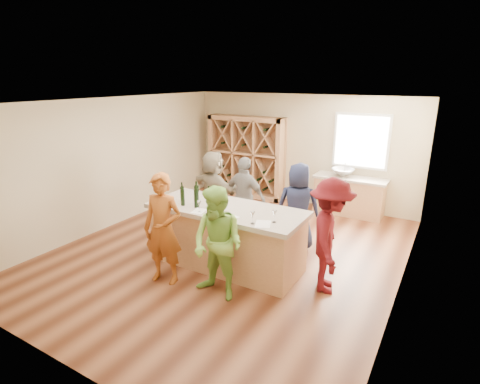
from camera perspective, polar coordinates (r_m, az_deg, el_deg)
The scene contains 34 objects.
floor at distance 7.31m, azimuth -1.49°, elevation -9.32°, with size 6.00×7.00×0.10m, color brown.
ceiling at distance 6.55m, azimuth -1.69°, elevation 14.03°, with size 6.00×7.00×0.10m, color white.
wall_back at distance 9.90m, azimuth 9.38°, elevation 6.42°, with size 6.00×0.10×2.80m, color #C9B891.
wall_front at distance 4.39m, azimuth -27.19°, elevation -9.21°, with size 6.00×0.10×2.80m, color #C9B891.
wall_left at distance 8.74m, azimuth -18.88°, elevation 4.31°, with size 0.10×7.00×2.80m, color #C9B891.
wall_right at distance 5.85m, azimuth 24.74°, elevation -2.46°, with size 0.10×7.00×2.80m, color #C9B891.
window_frame at distance 9.34m, azimuth 17.97°, elevation 7.37°, with size 1.30×0.06×1.30m, color white.
window_pane at distance 9.31m, azimuth 17.92°, elevation 7.34°, with size 1.18×0.01×1.18m, color white.
wine_rack at distance 10.34m, azimuth 0.93°, elevation 5.40°, with size 2.20×0.45×2.20m, color tan.
back_counter_base at distance 9.41m, azimuth 16.27°, elevation -0.71°, with size 1.60×0.58×0.86m, color tan.
back_counter_top at distance 9.28m, azimuth 16.51°, elevation 1.99°, with size 1.70×0.62×0.06m, color #B2A392.
sink at distance 9.30m, azimuth 15.38°, elevation 2.90°, with size 0.54×0.54×0.19m, color silver.
faucet at distance 9.46m, azimuth 15.70°, elevation 3.46°, with size 0.02×0.02×0.30m, color silver.
tasting_counter_base at distance 6.59m, azimuth -2.03°, elevation -7.11°, with size 2.60×1.00×1.00m, color tan.
tasting_counter_top at distance 6.38m, azimuth -2.08°, elevation -2.69°, with size 2.72×1.12×0.08m, color #B2A392.
wine_bottle_a at distance 6.68m, azimuth -8.80°, elevation -0.35°, with size 0.07×0.07×0.28m, color black.
wine_bottle_b at distance 6.50m, azimuth -8.74°, elevation -0.80°, with size 0.07×0.07×0.29m, color black.
wine_bottle_c at distance 6.52m, azimuth -6.62°, elevation -0.46°, with size 0.08×0.08×0.33m, color black.
wine_bottle_d at distance 6.36m, azimuth -6.67°, elevation -0.95°, with size 0.08×0.08×0.32m, color black.
wine_bottle_e at distance 6.33m, azimuth -4.75°, elevation -1.10°, with size 0.07×0.07×0.30m, color black.
wine_glass_a at distance 6.16m, azimuth -6.24°, elevation -2.20°, with size 0.07×0.07×0.19m, color white.
wine_glass_b at distance 5.92m, azimuth -3.05°, elevation -3.04°, with size 0.06×0.06×0.17m, color white.
wine_glass_c at distance 5.64m, azimuth 1.92°, elevation -3.92°, with size 0.07×0.07×0.20m, color white.
wine_glass_e at distance 5.71m, azimuth 5.26°, elevation -3.73°, with size 0.07×0.07×0.19m, color white.
tasting_menu_a at distance 6.23m, azimuth -6.28°, elevation -2.88°, with size 0.19×0.27×0.00m, color white.
tasting_menu_b at distance 5.90m, azimuth -1.73°, elevation -3.98°, with size 0.22×0.30×0.00m, color white.
tasting_menu_c at distance 5.67m, azimuth 3.52°, elevation -4.88°, with size 0.23×0.31×0.00m, color white.
person_near_left at distance 6.06m, azimuth -11.65°, elevation -5.53°, with size 0.66×0.48×1.81m, color #994C19.
person_near_right at distance 5.54m, azimuth -3.39°, elevation -7.91°, with size 0.84×0.46×1.72m, color #8CC64C.
person_server at distance 5.85m, azimuth 13.55°, elevation -6.55°, with size 1.17×0.54×1.80m, color #590F14.
person_far_mid at distance 7.64m, azimuth 0.73°, elevation -0.87°, with size 0.99×0.51×1.68m, color slate.
person_far_right at distance 7.19m, azimuth 8.83°, elevation -2.23°, with size 0.83×0.54×1.69m, color #191E38.
person_far_left at distance 8.20m, azimuth -4.02°, elevation 0.42°, with size 1.58×0.57×1.70m, color gray.
wine_bottle_f at distance 6.06m, azimuth -3.22°, elevation -1.91°, with size 0.07×0.07×0.30m, color black.
Camera 1 is at (3.46, -5.55, 3.21)m, focal length 28.00 mm.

